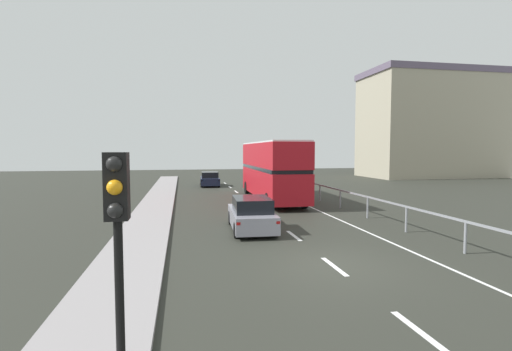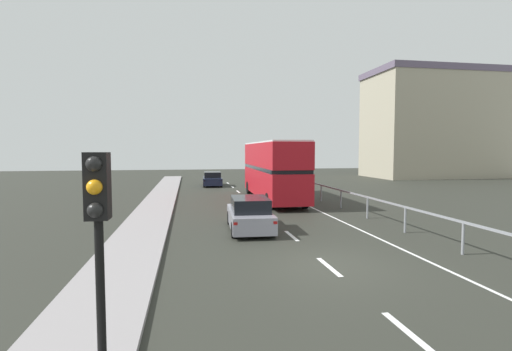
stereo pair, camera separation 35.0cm
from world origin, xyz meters
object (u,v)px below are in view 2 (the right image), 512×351
object	(u,v)px
double_decker_bus_red	(273,169)
hatchback_car_near	(250,215)
traffic_signal_pole	(98,216)
sedan_car_ahead	(212,179)

from	to	relation	value
double_decker_bus_red	hatchback_car_near	distance (m)	10.48
hatchback_car_near	traffic_signal_pole	size ratio (longest dim) A/B	1.28
double_decker_bus_red	hatchback_car_near	world-z (taller)	double_decker_bus_red
double_decker_bus_red	sedan_car_ahead	xyz separation A→B (m)	(-3.59, 11.64, -1.55)
traffic_signal_pole	sedan_car_ahead	size ratio (longest dim) A/B	0.76
hatchback_car_near	sedan_car_ahead	distance (m)	21.47
double_decker_bus_red	sedan_car_ahead	bearing A→B (deg)	107.91
hatchback_car_near	sedan_car_ahead	world-z (taller)	hatchback_car_near
double_decker_bus_red	hatchback_car_near	bearing A→B (deg)	-107.68
sedan_car_ahead	traffic_signal_pole	bearing A→B (deg)	-94.04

